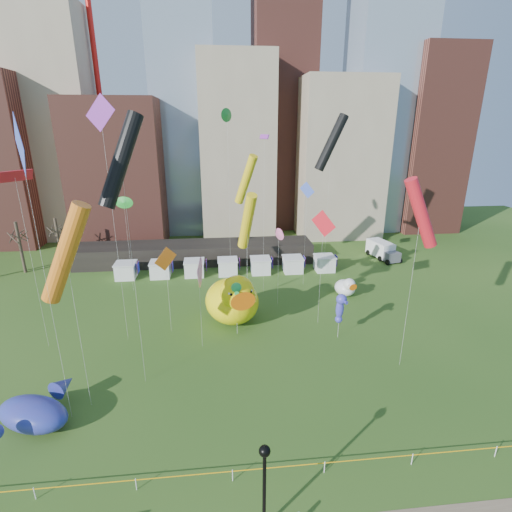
{
  "coord_description": "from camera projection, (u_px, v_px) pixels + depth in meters",
  "views": [
    {
      "loc": [
        -0.47,
        -18.66,
        21.64
      ],
      "look_at": [
        2.48,
        9.23,
        12.0
      ],
      "focal_mm": 27.0,
      "sensor_mm": 36.0,
      "label": 1
    }
  ],
  "objects": [
    {
      "name": "kite_12",
      "position": [
        247.0,
        222.0,
        43.73
      ],
      "size": [
        2.34,
        4.33,
        14.66
      ],
      "color": "silver",
      "rests_on": "ground"
    },
    {
      "name": "box_truck",
      "position": [
        382.0,
        250.0,
        65.15
      ],
      "size": [
        3.82,
        6.9,
        2.78
      ],
      "rotation": [
        0.0,
        0.0,
        0.23
      ],
      "color": "white",
      "rests_on": "ground"
    },
    {
      "name": "kite_2",
      "position": [
        121.0,
        161.0,
        27.97
      ],
      "size": [
        4.0,
        3.36,
        22.61
      ],
      "color": "silver",
      "rests_on": "ground"
    },
    {
      "name": "big_duck",
      "position": [
        233.0,
        299.0,
        43.38
      ],
      "size": [
        7.52,
        8.92,
        6.36
      ],
      "rotation": [
        0.0,
        0.0,
        0.24
      ],
      "color": "#FEE90C",
      "rests_on": "ground"
    },
    {
      "name": "kite_15",
      "position": [
        101.0,
        118.0,
        33.79
      ],
      "size": [
        2.92,
        1.4,
        24.18
      ],
      "color": "silver",
      "rests_on": "ground"
    },
    {
      "name": "kite_9",
      "position": [
        199.0,
        272.0,
        36.98
      ],
      "size": [
        0.5,
        2.78,
        9.54
      ],
      "color": "silver",
      "rests_on": "ground"
    },
    {
      "name": "whale_inflatable",
      "position": [
        35.0,
        411.0,
        28.91
      ],
      "size": [
        6.63,
        7.25,
        2.59
      ],
      "rotation": [
        0.0,
        0.0,
        -0.42
      ],
      "color": "#37338D",
      "rests_on": "ground"
    },
    {
      "name": "kite_4",
      "position": [
        246.0,
        180.0,
        50.92
      ],
      "size": [
        3.44,
        3.84,
        18.07
      ],
      "color": "silver",
      "rests_on": "ground"
    },
    {
      "name": "seahorse_purple",
      "position": [
        340.0,
        306.0,
        39.93
      ],
      "size": [
        1.42,
        1.6,
        5.09
      ],
      "rotation": [
        0.0,
        0.0,
        0.36
      ],
      "color": "silver",
      "rests_on": "ground"
    },
    {
      "name": "caution_tape",
      "position": [
        233.0,
        473.0,
        24.41
      ],
      "size": [
        50.0,
        0.06,
        0.9
      ],
      "color": "white",
      "rests_on": "ground"
    },
    {
      "name": "kite_3",
      "position": [
        227.0,
        116.0,
        44.26
      ],
      "size": [
        1.01,
        1.41,
        23.39
      ],
      "color": "silver",
      "rests_on": "ground"
    },
    {
      "name": "vendor_tents",
      "position": [
        228.0,
        267.0,
        58.23
      ],
      "size": [
        33.24,
        2.8,
        2.4
      ],
      "color": "white",
      "rests_on": "ground"
    },
    {
      "name": "kite_0",
      "position": [
        421.0,
        213.0,
        31.82
      ],
      "size": [
        3.64,
        1.23,
        17.7
      ],
      "color": "silver",
      "rests_on": "ground"
    },
    {
      "name": "kite_6",
      "position": [
        66.0,
        254.0,
        27.11
      ],
      "size": [
        4.51,
        1.56,
        16.77
      ],
      "color": "silver",
      "rests_on": "ground"
    },
    {
      "name": "kite_14",
      "position": [
        166.0,
        260.0,
        39.87
      ],
      "size": [
        2.16,
        1.42,
        9.69
      ],
      "color": "silver",
      "rests_on": "ground"
    },
    {
      "name": "skyline",
      "position": [
        227.0,
        125.0,
        75.31
      ],
      "size": [
        101.0,
        23.0,
        68.0
      ],
      "color": "brown",
      "rests_on": "ground"
    },
    {
      "name": "kite_5",
      "position": [
        307.0,
        192.0,
        50.63
      ],
      "size": [
        1.68,
        1.43,
        14.52
      ],
      "color": "silver",
      "rests_on": "ground"
    },
    {
      "name": "kite_1",
      "position": [
        279.0,
        234.0,
        45.94
      ],
      "size": [
        0.63,
        1.38,
        9.87
      ],
      "color": "silver",
      "rests_on": "ground"
    },
    {
      "name": "seahorse_green",
      "position": [
        237.0,
        297.0,
        40.46
      ],
      "size": [
        1.43,
        1.77,
        6.08
      ],
      "rotation": [
        0.0,
        0.0,
        -0.03
      ],
      "color": "silver",
      "rests_on": "ground"
    },
    {
      "name": "kite_10",
      "position": [
        331.0,
        143.0,
        51.75
      ],
      "size": [
        4.6,
        1.92,
        23.05
      ],
      "color": "silver",
      "rests_on": "ground"
    },
    {
      "name": "kite_16",
      "position": [
        15.0,
        177.0,
        33.93
      ],
      "size": [
        2.32,
        2.76,
        17.79
      ],
      "color": "silver",
      "rests_on": "ground"
    },
    {
      "name": "small_duck",
      "position": [
        346.0,
        287.0,
        50.79
      ],
      "size": [
        3.23,
        3.81,
        2.71
      ],
      "rotation": [
        0.0,
        0.0,
        0.25
      ],
      "color": "white",
      "rests_on": "ground"
    },
    {
      "name": "kite_11",
      "position": [
        124.0,
        203.0,
        48.93
      ],
      "size": [
        1.56,
        0.44,
        12.93
      ],
      "color": "silver",
      "rests_on": "ground"
    },
    {
      "name": "bare_trees",
      "position": [
        21.0,
        246.0,
        58.45
      ],
      "size": [
        8.44,
        6.44,
        8.5
      ],
      "color": "#382B21",
      "rests_on": "ground"
    },
    {
      "name": "kite_13",
      "position": [
        20.0,
        149.0,
        23.45
      ],
      "size": [
        1.91,
        3.33,
        22.35
      ],
      "color": "silver",
      "rests_on": "ground"
    },
    {
      "name": "kite_8",
      "position": [
        323.0,
        225.0,
        40.52
      ],
      "size": [
        2.15,
        1.94,
        13.16
      ],
      "color": "silver",
      "rests_on": "ground"
    },
    {
      "name": "ground",
      "position": [
        233.0,
        481.0,
        24.63
      ],
      "size": [
        160.0,
        160.0,
        0.0
      ],
      "primitive_type": "plane",
      "color": "#264C17",
      "rests_on": "ground"
    },
    {
      "name": "kite_7",
      "position": [
        264.0,
        141.0,
        45.81
      ],
      "size": [
        1.03,
        1.63,
        20.48
      ],
      "color": "silver",
      "rests_on": "ground"
    },
    {
      "name": "lamppost",
      "position": [
        264.0,
        478.0,
        20.59
      ],
      "size": [
        0.63,
        0.63,
        6.01
      ],
      "color": "black",
      "rests_on": "footpath"
    },
    {
      "name": "pavilion",
      "position": [
        196.0,
        253.0,
        63.21
      ],
      "size": [
        38.0,
        6.0,
        3.2
      ],
      "primitive_type": "cube",
      "color": "black",
      "rests_on": "ground"
    }
  ]
}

